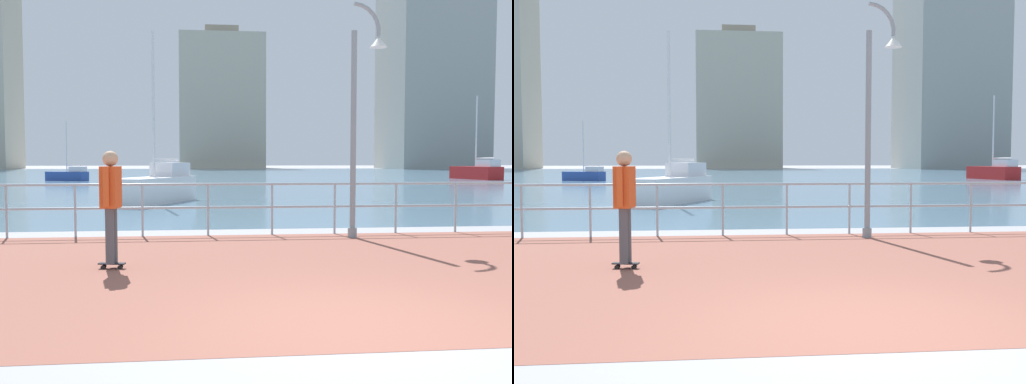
% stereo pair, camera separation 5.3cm
% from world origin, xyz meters
% --- Properties ---
extents(ground, '(220.00, 220.00, 0.00)m').
position_xyz_m(ground, '(0.00, 40.00, 0.00)').
color(ground, '#9E9EA3').
extents(brick_paving, '(28.00, 7.48, 0.01)m').
position_xyz_m(brick_paving, '(0.00, 3.06, 0.00)').
color(brick_paving, '#935647').
rests_on(brick_paving, ground).
extents(harbor_water, '(180.00, 88.00, 0.00)m').
position_xyz_m(harbor_water, '(0.00, 51.80, 0.00)').
color(harbor_water, slate).
rests_on(harbor_water, ground).
extents(waterfront_railing, '(25.25, 0.06, 1.14)m').
position_xyz_m(waterfront_railing, '(-0.00, 6.80, 0.79)').
color(waterfront_railing, '#9EADB7').
rests_on(waterfront_railing, ground).
extents(lamppost, '(0.81, 0.36, 4.91)m').
position_xyz_m(lamppost, '(1.81, 6.22, 2.72)').
color(lamppost, gray).
rests_on(lamppost, ground).
extents(skateboarder, '(0.41, 0.56, 1.78)m').
position_xyz_m(skateboarder, '(-2.90, 3.26, 1.07)').
color(skateboarder, black).
rests_on(skateboarder, ground).
extents(sailboat_blue, '(3.13, 4.77, 6.44)m').
position_xyz_m(sailboat_blue, '(-3.23, 16.16, 0.61)').
color(sailboat_blue, white).
rests_on(sailboat_blue, ground).
extents(sailboat_ivory, '(3.45, 2.26, 4.66)m').
position_xyz_m(sailboat_ivory, '(-11.81, 39.38, 0.45)').
color(sailboat_ivory, '#284799').
rests_on(sailboat_ivory, ground).
extents(sailboat_gray, '(2.44, 5.19, 7.01)m').
position_xyz_m(sailboat_gray, '(21.68, 39.22, 0.67)').
color(sailboat_gray, '#B21E1E').
rests_on(sailboat_gray, ground).
extents(tower_steel, '(16.00, 12.94, 27.22)m').
position_xyz_m(tower_steel, '(2.79, 103.87, 12.78)').
color(tower_steel, '#B2AD99').
rests_on(tower_steel, ground).
extents(tower_beige, '(15.96, 16.29, 47.38)m').
position_xyz_m(tower_beige, '(40.95, 93.81, 22.85)').
color(tower_beige, '#939993').
rests_on(tower_beige, ground).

